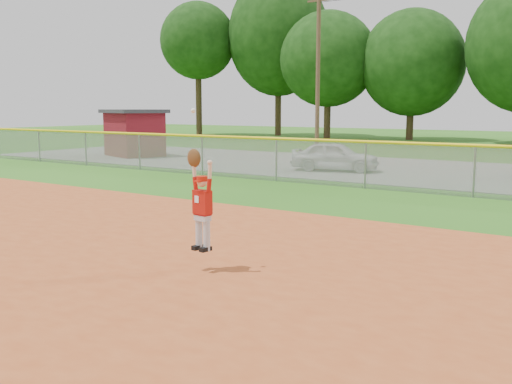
% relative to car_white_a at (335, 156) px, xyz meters
% --- Properties ---
extents(ground, '(120.00, 120.00, 0.00)m').
position_rel_car_white_a_xyz_m(ground, '(2.95, -13.92, -0.63)').
color(ground, '#296015').
rests_on(ground, ground).
extents(parking_strip, '(44.00, 10.00, 0.03)m').
position_rel_car_white_a_xyz_m(parking_strip, '(2.95, 2.08, -0.61)').
color(parking_strip, slate).
rests_on(parking_strip, ground).
extents(car_white_a, '(3.74, 2.23, 1.19)m').
position_rel_car_white_a_xyz_m(car_white_a, '(0.00, 0.00, 0.00)').
color(car_white_a, silver).
rests_on(car_white_a, parking_strip).
extents(utility_shed, '(3.96, 3.52, 2.47)m').
position_rel_car_white_a_xyz_m(utility_shed, '(-12.04, 0.70, 0.64)').
color(utility_shed, '#600D15').
rests_on(utility_shed, ground).
extents(outfield_fence, '(40.06, 0.10, 1.55)m').
position_rel_car_white_a_xyz_m(outfield_fence, '(2.95, -3.92, 0.26)').
color(outfield_fence, gray).
rests_on(outfield_fence, ground).
extents(power_lines, '(19.40, 0.24, 9.00)m').
position_rel_car_white_a_xyz_m(power_lines, '(3.95, 8.08, 4.05)').
color(power_lines, '#4C3823').
rests_on(power_lines, ground).
extents(ballplayer, '(0.53, 0.24, 2.20)m').
position_rel_car_white_a_xyz_m(ballplayer, '(4.53, -14.13, 0.53)').
color(ballplayer, silver).
rests_on(ballplayer, ground).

